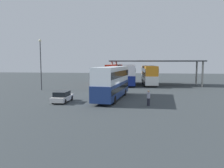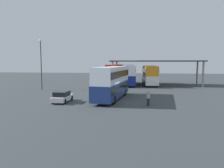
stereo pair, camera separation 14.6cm
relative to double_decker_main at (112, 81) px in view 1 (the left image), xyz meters
The scene contains 9 objects.
ground_plane 3.13m from the double_decker_main, 80.86° to the right, with size 140.00×140.00×0.00m, color #3A4044.
double_decker_main is the anchor object (origin of this frame).
parked_hatchback 6.71m from the double_decker_main, 151.93° to the right, with size 1.71×3.85×1.35m.
double_decker_near_canopy 19.96m from the double_decker_main, 95.71° to the left, with size 2.90×10.43×4.34m.
double_decker_mid_row 17.55m from the double_decker_main, 85.23° to the left, with size 2.84×10.31×4.27m.
double_decker_far_right 19.37m from the double_decker_main, 72.94° to the left, with size 3.17×10.30×4.09m.
depot_canopy 20.42m from the double_decker_main, 69.74° to the left, with size 19.48×7.63×5.23m.
lamppost_tall 15.73m from the double_decker_main, 150.65° to the left, with size 0.44×0.44×8.81m.
pedestrian_waiting 6.20m from the double_decker_main, 39.92° to the right, with size 0.38×0.38×1.74m.
Camera 1 is at (3.22, -25.93, 4.87)m, focal length 34.42 mm.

